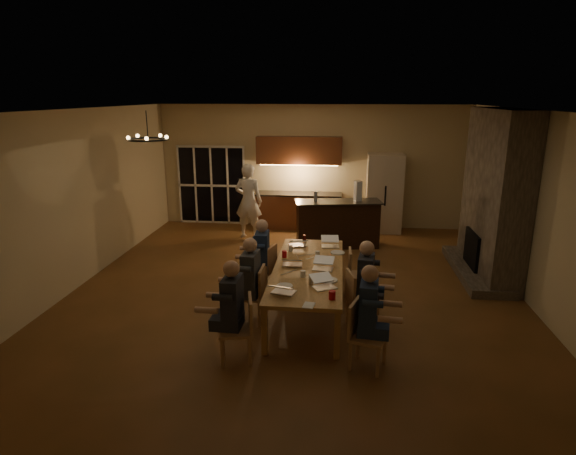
{
  "coord_description": "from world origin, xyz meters",
  "views": [
    {
      "loc": [
        0.76,
        -8.13,
        3.45
      ],
      "look_at": [
        -0.16,
        0.3,
        1.09
      ],
      "focal_mm": 30.0,
      "sensor_mm": 36.0,
      "label": 1
    }
  ],
  "objects_px": {
    "chair_right_mid": "(363,300)",
    "standing_person": "(249,201)",
    "mug_front": "(303,274)",
    "bar_blender": "(358,191)",
    "person_left_near": "(233,310)",
    "person_left_mid": "(251,281)",
    "can_silver": "(311,281)",
    "bar_island": "(337,224)",
    "laptop_b": "(325,281)",
    "laptop_a": "(284,285)",
    "chair_left_near": "(236,329)",
    "chandelier": "(148,139)",
    "redcup_mid": "(284,254)",
    "person_right_mid": "(365,285)",
    "mug_back": "(291,248)",
    "plate_far": "(338,253)",
    "person_left_far": "(262,258)",
    "mug_mid": "(318,254)",
    "can_right": "(332,260)",
    "chair_right_far": "(361,275)",
    "chair_right_near": "(368,336)",
    "bar_bottle": "(316,196)",
    "laptop_e": "(298,240)",
    "chair_left_mid": "(249,295)",
    "redcup_near": "(332,295)",
    "refrigerator": "(384,193)",
    "chair_left_far": "(261,269)",
    "dining_table": "(308,289)",
    "laptop_c": "(292,258)",
    "plate_left": "(285,286)",
    "laptop_f": "(330,241)",
    "can_cola": "(304,238)"
  },
  "relations": [
    {
      "from": "laptop_e",
      "to": "redcup_mid",
      "type": "xyz_separation_m",
      "value": [
        -0.17,
        -0.68,
        -0.05
      ]
    },
    {
      "from": "laptop_a",
      "to": "can_silver",
      "type": "height_order",
      "value": "laptop_a"
    },
    {
      "from": "chandelier",
      "to": "bar_bottle",
      "type": "xyz_separation_m",
      "value": [
        2.53,
        3.25,
        -1.55
      ]
    },
    {
      "from": "refrigerator",
      "to": "bar_bottle",
      "type": "height_order",
      "value": "refrigerator"
    },
    {
      "from": "person_left_near",
      "to": "chair_right_far",
      "type": "bearing_deg",
      "value": 141.85
    },
    {
      "from": "bar_island",
      "to": "laptop_e",
      "type": "bearing_deg",
      "value": -116.16
    },
    {
      "from": "chandelier",
      "to": "laptop_b",
      "type": "xyz_separation_m",
      "value": [
        2.89,
        -1.01,
        -1.89
      ]
    },
    {
      "from": "chair_left_near",
      "to": "chair_right_near",
      "type": "xyz_separation_m",
      "value": [
        1.74,
        0.0,
        0.0
      ]
    },
    {
      "from": "person_left_far",
      "to": "laptop_e",
      "type": "xyz_separation_m",
      "value": [
        0.58,
        0.57,
        0.17
      ]
    },
    {
      "from": "chair_left_mid",
      "to": "person_left_mid",
      "type": "xyz_separation_m",
      "value": [
        0.03,
        -0.05,
        0.24
      ]
    },
    {
      "from": "chair_left_near",
      "to": "can_right",
      "type": "relative_size",
      "value": 7.42
    },
    {
      "from": "person_left_mid",
      "to": "person_right_mid",
      "type": "height_order",
      "value": "same"
    },
    {
      "from": "laptop_f",
      "to": "redcup_near",
      "type": "xyz_separation_m",
      "value": [
        0.08,
        -2.35,
        -0.05
      ]
    },
    {
      "from": "laptop_b",
      "to": "laptop_f",
      "type": "height_order",
      "value": "same"
    },
    {
      "from": "person_left_mid",
      "to": "laptop_b",
      "type": "bearing_deg",
      "value": 79.28
    },
    {
      "from": "redcup_near",
      "to": "can_right",
      "type": "bearing_deg",
      "value": 90.96
    },
    {
      "from": "person_left_near",
      "to": "person_left_mid",
      "type": "distance_m",
      "value": 1.03
    },
    {
      "from": "redcup_mid",
      "to": "can_silver",
      "type": "bearing_deg",
      "value": -66.02
    },
    {
      "from": "chair_left_far",
      "to": "laptop_e",
      "type": "height_order",
      "value": "laptop_e"
    },
    {
      "from": "chair_left_near",
      "to": "chair_right_mid",
      "type": "distance_m",
      "value": 2.06
    },
    {
      "from": "laptop_a",
      "to": "can_right",
      "type": "distance_m",
      "value": 1.45
    },
    {
      "from": "person_right_mid",
      "to": "laptop_a",
      "type": "relative_size",
      "value": 4.31
    },
    {
      "from": "mug_mid",
      "to": "chandelier",
      "type": "bearing_deg",
      "value": -172.56
    },
    {
      "from": "standing_person",
      "to": "can_silver",
      "type": "distance_m",
      "value": 5.09
    },
    {
      "from": "chair_right_near",
      "to": "laptop_e",
      "type": "xyz_separation_m",
      "value": [
        -1.16,
        2.76,
        0.42
      ]
    },
    {
      "from": "chair_right_far",
      "to": "bar_bottle",
      "type": "xyz_separation_m",
      "value": [
        -0.95,
        2.9,
        0.76
      ]
    },
    {
      "from": "chair_right_near",
      "to": "bar_bottle",
      "type": "distance_m",
      "value": 5.22
    },
    {
      "from": "laptop_a",
      "to": "chair_left_near",
      "type": "bearing_deg",
      "value": 60.76
    },
    {
      "from": "chair_left_near",
      "to": "redcup_mid",
      "type": "xyz_separation_m",
      "value": [
        0.41,
        2.09,
        0.37
      ]
    },
    {
      "from": "bar_island",
      "to": "laptop_b",
      "type": "xyz_separation_m",
      "value": [
        -0.15,
        -4.38,
        0.32
      ]
    },
    {
      "from": "dining_table",
      "to": "laptop_c",
      "type": "distance_m",
      "value": 0.56
    },
    {
      "from": "chair_left_mid",
      "to": "person_left_near",
      "type": "height_order",
      "value": "person_left_near"
    },
    {
      "from": "redcup_mid",
      "to": "bar_bottle",
      "type": "relative_size",
      "value": 0.5
    },
    {
      "from": "chair_right_mid",
      "to": "laptop_a",
      "type": "height_order",
      "value": "laptop_a"
    },
    {
      "from": "mug_front",
      "to": "bar_blender",
      "type": "xyz_separation_m",
      "value": [
        0.94,
        4.05,
        0.51
      ]
    },
    {
      "from": "person_left_mid",
      "to": "person_left_far",
      "type": "bearing_deg",
      "value": -176.41
    },
    {
      "from": "refrigerator",
      "to": "redcup_near",
      "type": "xyz_separation_m",
      "value": [
        -1.2,
        -6.21,
        -0.19
      ]
    },
    {
      "from": "mug_mid",
      "to": "person_right_mid",
      "type": "bearing_deg",
      "value": -53.72
    },
    {
      "from": "chair_right_mid",
      "to": "standing_person",
      "type": "height_order",
      "value": "standing_person"
    },
    {
      "from": "chair_left_far",
      "to": "plate_far",
      "type": "height_order",
      "value": "chair_left_far"
    },
    {
      "from": "chair_right_far",
      "to": "laptop_e",
      "type": "height_order",
      "value": "laptop_e"
    },
    {
      "from": "laptop_b",
      "to": "redcup_near",
      "type": "xyz_separation_m",
      "value": [
        0.12,
        -0.39,
        -0.05
      ]
    },
    {
      "from": "mug_back",
      "to": "plate_far",
      "type": "bearing_deg",
      "value": -1.74
    },
    {
      "from": "bar_island",
      "to": "chair_left_near",
      "type": "relative_size",
      "value": 2.21
    },
    {
      "from": "laptop_f",
      "to": "person_left_near",
      "type": "bearing_deg",
      "value": -119.83
    },
    {
      "from": "chair_right_near",
      "to": "bar_blender",
      "type": "xyz_separation_m",
      "value": [
        -0.0,
        5.25,
        0.87
      ]
    },
    {
      "from": "bar_bottle",
      "to": "bar_blender",
      "type": "distance_m",
      "value": 0.98
    },
    {
      "from": "bar_bottle",
      "to": "plate_left",
      "type": "bearing_deg",
      "value": -92.94
    },
    {
      "from": "person_left_far",
      "to": "bar_blender",
      "type": "xyz_separation_m",
      "value": [
        1.73,
        3.06,
        0.62
      ]
    },
    {
      "from": "mug_mid",
      "to": "can_cola",
      "type": "relative_size",
      "value": 0.83
    }
  ]
}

